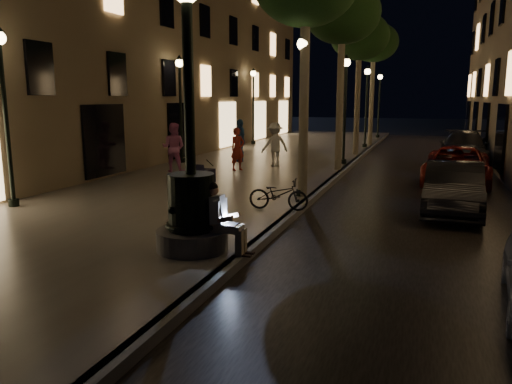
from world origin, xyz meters
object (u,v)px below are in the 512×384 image
at_px(lamp_left_a, 4,94).
at_px(pedestrian_white, 275,144).
at_px(tree_second, 343,15).
at_px(lamp_curb_b, 345,95).
at_px(tree_far, 374,43).
at_px(lamp_left_c, 253,96).
at_px(lamp_curb_c, 367,96).
at_px(pedestrian_blue, 240,140).
at_px(car_rear, 463,148).
at_px(car_second, 454,188).
at_px(stroller, 204,177).
at_px(seated_man_laptop, 221,216).
at_px(pedestrian_red, 238,149).
at_px(tree_third, 360,37).
at_px(bicycle, 278,194).
at_px(car_third, 457,166).
at_px(lamp_curb_a, 302,94).
at_px(lamp_curb_d, 379,96).
at_px(lamp_left_b, 180,95).
at_px(pedestrian_pink, 174,147).

bearing_deg(lamp_left_a, pedestrian_white, 66.48).
distance_m(tree_second, pedestrian_white, 5.89).
bearing_deg(lamp_curb_b, pedestrian_white, -145.43).
relative_size(tree_far, lamp_left_c, 1.56).
bearing_deg(lamp_curb_c, pedestrian_blue, -118.36).
xyz_separation_m(car_rear, pedestrian_white, (-7.90, -5.25, 0.38)).
bearing_deg(car_second, car_rear, 87.89).
bearing_deg(lamp_left_c, tree_far, 15.57).
bearing_deg(stroller, tree_far, 84.60).
xyz_separation_m(seated_man_laptop, lamp_left_c, (-7.01, 22.00, 2.32)).
xyz_separation_m(tree_second, lamp_left_a, (-7.20, -10.00, -3.10)).
xyz_separation_m(tree_far, lamp_curb_b, (-0.08, -10.00, -3.20)).
bearing_deg(lamp_curb_b, tree_far, 89.54).
distance_m(lamp_left_a, pedestrian_red, 9.36).
bearing_deg(stroller, tree_third, 80.66).
distance_m(lamp_left_c, bicycle, 19.55).
bearing_deg(lamp_left_c, lamp_curb_b, -48.41).
bearing_deg(lamp_left_a, pedestrian_blue, 78.04).
xyz_separation_m(lamp_left_a, pedestrian_red, (3.33, 8.47, -2.16)).
relative_size(tree_third, lamp_left_c, 1.50).
xyz_separation_m(seated_man_laptop, stroller, (-2.86, 5.43, -0.20)).
xyz_separation_m(tree_second, tree_third, (-0.10, 6.00, -0.20)).
bearing_deg(car_third, lamp_curb_a, -128.74).
distance_m(lamp_left_c, car_second, 19.89).
distance_m(lamp_curb_d, lamp_left_b, 19.35).
bearing_deg(lamp_curb_c, stroller, -100.09).
relative_size(car_rear, bicycle, 3.32).
height_order(lamp_left_c, pedestrian_blue, lamp_left_c).
height_order(lamp_curb_c, lamp_left_a, same).
bearing_deg(pedestrian_pink, lamp_left_a, 72.23).
height_order(lamp_curb_a, lamp_curb_b, same).
relative_size(lamp_left_b, car_rear, 0.91).
relative_size(car_third, car_rear, 0.93).
distance_m(lamp_curb_c, lamp_left_b, 12.26).
bearing_deg(lamp_curb_d, stroller, -96.84).
distance_m(lamp_curb_d, pedestrian_red, 20.00).
height_order(lamp_left_c, car_second, lamp_left_c).
bearing_deg(lamp_left_a, lamp_curb_d, 75.77).
distance_m(lamp_left_c, pedestrian_white, 10.99).
bearing_deg(bicycle, lamp_curb_d, -4.67).
distance_m(lamp_curb_a, pedestrian_blue, 8.90).
bearing_deg(lamp_left_c, pedestrian_pink, -85.21).
height_order(lamp_left_b, pedestrian_red, lamp_left_b).
relative_size(pedestrian_red, pedestrian_pink, 0.89).
bearing_deg(seated_man_laptop, bicycle, 90.19).
distance_m(stroller, pedestrian_blue, 8.05).
relative_size(lamp_curb_c, lamp_left_b, 1.00).
xyz_separation_m(tree_third, pedestrian_red, (-3.77, -7.53, -5.07)).
height_order(lamp_left_a, car_third, lamp_left_a).
height_order(lamp_curb_b, pedestrian_blue, lamp_curb_b).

